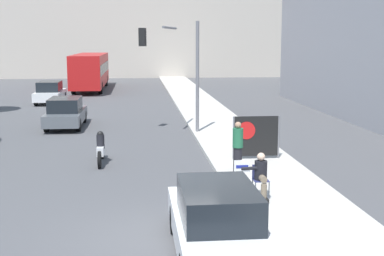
% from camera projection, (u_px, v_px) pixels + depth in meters
% --- Properties ---
extents(ground_plane, '(160.00, 160.00, 0.00)m').
position_uv_depth(ground_plane, '(166.00, 240.00, 11.85)').
color(ground_plane, '#4F4F51').
extents(sidewalk_curb, '(3.05, 90.00, 0.16)m').
position_uv_depth(sidewalk_curb, '(219.00, 126.00, 26.91)').
color(sidewalk_curb, beige).
rests_on(sidewalk_curb, ground_plane).
extents(seated_protester, '(0.95, 0.77, 1.23)m').
position_uv_depth(seated_protester, '(261.00, 174.00, 14.31)').
color(seated_protester, '#474C56').
rests_on(seated_protester, sidewalk_curb).
extents(jogger_on_sidewalk, '(0.34, 0.34, 1.63)m').
position_uv_depth(jogger_on_sidewalk, '(238.00, 146.00, 17.25)').
color(jogger_on_sidewalk, black).
rests_on(jogger_on_sidewalk, sidewalk_curb).
extents(protest_banner, '(1.70, 0.06, 1.55)m').
position_uv_depth(protest_banner, '(256.00, 136.00, 19.09)').
color(protest_banner, slate).
rests_on(protest_banner, sidewalk_curb).
extents(traffic_light_pole, '(2.76, 2.52, 5.08)m').
position_uv_depth(traffic_light_pole, '(175.00, 57.00, 24.64)').
color(traffic_light_pole, slate).
rests_on(traffic_light_pole, sidewalk_curb).
extents(parked_car_curbside, '(1.71, 4.52, 1.52)m').
position_uv_depth(parked_car_curbside, '(217.00, 221.00, 10.79)').
color(parked_car_curbside, white).
rests_on(parked_car_curbside, ground_plane).
extents(car_on_road_nearest, '(1.73, 4.57, 1.51)m').
position_uv_depth(car_on_road_nearest, '(66.00, 113.00, 27.05)').
color(car_on_road_nearest, '#565B60').
rests_on(car_on_road_nearest, ground_plane).
extents(car_on_road_midblock, '(1.72, 4.40, 1.54)m').
position_uv_depth(car_on_road_midblock, '(50.00, 92.00, 37.42)').
color(car_on_road_midblock, white).
rests_on(car_on_road_midblock, ground_plane).
extents(city_bus_on_road, '(2.53, 12.42, 3.15)m').
position_uv_depth(city_bus_on_road, '(90.00, 69.00, 47.50)').
color(city_bus_on_road, red).
rests_on(city_bus_on_road, ground_plane).
extents(motorcycle_on_road, '(0.28, 2.19, 1.18)m').
position_uv_depth(motorcycle_on_road, '(101.00, 149.00, 19.12)').
color(motorcycle_on_road, white).
rests_on(motorcycle_on_road, ground_plane).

